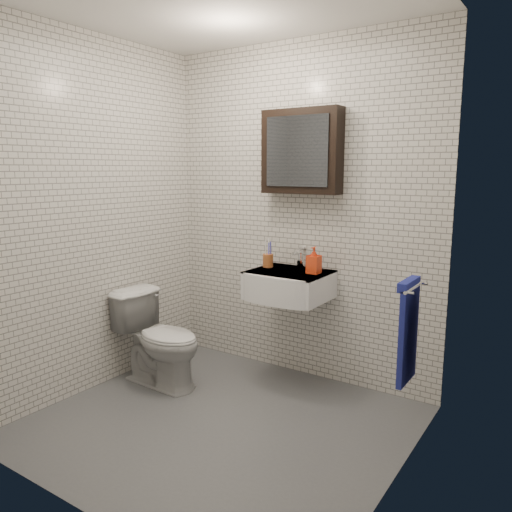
% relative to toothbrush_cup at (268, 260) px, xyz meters
% --- Properties ---
extents(ground, '(2.20, 2.00, 0.01)m').
position_rel_toothbrush_cup_xyz_m(ground, '(0.16, -0.82, -0.90)').
color(ground, '#52565B').
rests_on(ground, ground).
extents(room_shell, '(2.22, 2.02, 2.51)m').
position_rel_toothbrush_cup_xyz_m(room_shell, '(0.16, -0.82, 0.56)').
color(room_shell, silver).
rests_on(room_shell, ground).
extents(washbasin, '(0.55, 0.50, 0.20)m').
position_rel_toothbrush_cup_xyz_m(washbasin, '(0.21, -0.09, -0.15)').
color(washbasin, white).
rests_on(washbasin, room_shell).
extents(faucet, '(0.06, 0.20, 0.15)m').
position_rel_toothbrush_cup_xyz_m(faucet, '(0.21, 0.11, 0.01)').
color(faucet, silver).
rests_on(faucet, washbasin).
extents(mirror_cabinet, '(0.60, 0.15, 0.60)m').
position_rel_toothbrush_cup_xyz_m(mirror_cabinet, '(0.21, 0.10, 0.80)').
color(mirror_cabinet, black).
rests_on(mirror_cabinet, room_shell).
extents(towel_rail, '(0.09, 0.30, 0.58)m').
position_rel_toothbrush_cup_xyz_m(towel_rail, '(1.21, -0.47, -0.18)').
color(towel_rail, silver).
rests_on(towel_rail, room_shell).
extents(toothbrush_cup, '(0.08, 0.08, 0.22)m').
position_rel_toothbrush_cup_xyz_m(toothbrush_cup, '(0.00, 0.00, 0.00)').
color(toothbrush_cup, '#9F5327').
rests_on(toothbrush_cup, washbasin).
extents(soap_bottle, '(0.09, 0.09, 0.19)m').
position_rel_toothbrush_cup_xyz_m(soap_bottle, '(0.40, -0.02, 0.04)').
color(soap_bottle, '#F24E19').
rests_on(soap_bottle, washbasin).
extents(toilet, '(0.69, 0.42, 0.69)m').
position_rel_toothbrush_cup_xyz_m(toilet, '(-0.57, -0.59, -0.56)').
color(toilet, silver).
rests_on(toilet, ground).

